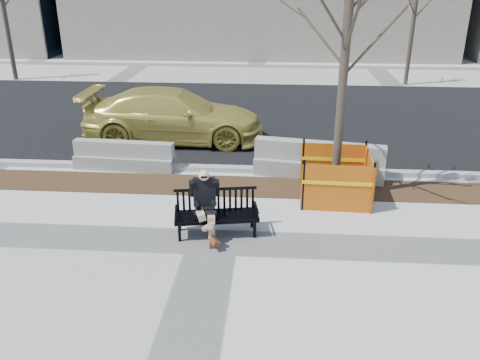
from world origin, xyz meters
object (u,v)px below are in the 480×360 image
(seated_man, at_px, (206,233))
(jersey_barrier_left, at_px, (126,169))
(jersey_barrier_right, at_px, (318,176))
(sedan, at_px, (175,140))
(bench, at_px, (217,234))
(tree_fence, at_px, (333,197))

(seated_man, xyz_separation_m, jersey_barrier_left, (-2.50, 3.20, 0.00))
(seated_man, xyz_separation_m, jersey_barrier_right, (2.34, 3.03, 0.00))
(jersey_barrier_left, height_order, jersey_barrier_right, jersey_barrier_right)
(sedan, relative_size, jersey_barrier_left, 2.04)
(bench, height_order, tree_fence, tree_fence)
(jersey_barrier_left, bearing_deg, seated_man, -48.02)
(bench, xyz_separation_m, tree_fence, (2.39, 1.83, 0.00))
(bench, height_order, jersey_barrier_right, jersey_barrier_right)
(seated_man, relative_size, jersey_barrier_left, 0.50)
(bench, xyz_separation_m, seated_man, (-0.22, 0.01, 0.00))
(sedan, xyz_separation_m, jersey_barrier_right, (4.04, -2.55, 0.00))
(bench, relative_size, jersey_barrier_left, 0.63)
(tree_fence, bearing_deg, sedan, 138.86)
(tree_fence, xyz_separation_m, sedan, (-4.31, 3.76, 0.00))
(jersey_barrier_left, bearing_deg, jersey_barrier_right, 1.92)
(bench, bearing_deg, sedan, 99.05)
(tree_fence, distance_m, jersey_barrier_left, 5.29)
(tree_fence, height_order, sedan, tree_fence)
(seated_man, height_order, jersey_barrier_left, seated_man)
(bench, bearing_deg, tree_fence, 27.51)
(seated_man, height_order, tree_fence, tree_fence)
(bench, relative_size, tree_fence, 0.29)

